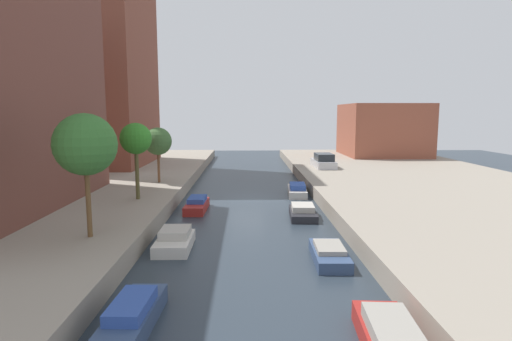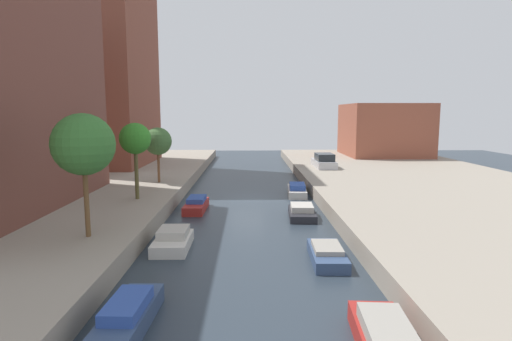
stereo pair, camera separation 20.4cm
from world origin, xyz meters
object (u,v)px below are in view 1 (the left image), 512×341
object	(u,v)px
street_tree_1	(136,139)
moored_boat_left_0	(132,316)
street_tree_0	(85,145)
low_block_right	(383,130)
moored_boat_left_1	(175,241)
street_tree_2	(158,141)
moored_boat_left_2	(197,205)
apartment_tower_far	(97,38)
moored_boat_right_2	(303,212)
parked_car	(324,162)
moored_boat_right_3	(297,190)
moored_boat_right_1	(329,254)

from	to	relation	value
street_tree_1	moored_boat_left_0	distance (m)	15.83
street_tree_0	low_block_right	bearing A→B (deg)	55.51
moored_boat_left_1	low_block_right	bearing A→B (deg)	58.59
street_tree_2	moored_boat_left_2	distance (m)	7.82
moored_boat_left_1	street_tree_2	bearing A→B (deg)	104.63
apartment_tower_far	street_tree_2	xyz separation A→B (m)	(8.82, -12.63, -10.20)
street_tree_1	moored_boat_right_2	distance (m)	11.61
parked_car	moored_boat_right_2	xyz separation A→B (m)	(-4.40, -16.88, -1.27)
street_tree_2	moored_boat_right_2	world-z (taller)	street_tree_2
street_tree_1	moored_boat_right_3	size ratio (longest dim) A/B	1.19
parked_car	moored_boat_left_0	xyz separation A→B (m)	(-11.43, -30.49, -1.19)
parked_car	moored_boat_left_1	world-z (taller)	parked_car
moored_boat_right_1	parked_car	bearing A→B (deg)	80.20
moored_boat_right_1	moored_boat_left_0	bearing A→B (deg)	-141.04
street_tree_1	moored_boat_right_1	world-z (taller)	street_tree_1
street_tree_2	moored_boat_right_1	world-z (taller)	street_tree_2
apartment_tower_far	street_tree_2	size ratio (longest dim) A/B	6.10
apartment_tower_far	parked_car	xyz separation A→B (m)	(23.85, -3.49, -12.91)
street_tree_1	moored_boat_right_1	distance (m)	14.73
apartment_tower_far	moored_boat_right_1	bearing A→B (deg)	-55.21
low_block_right	street_tree_2	bearing A→B (deg)	-139.25
low_block_right	moored_boat_right_2	size ratio (longest dim) A/B	3.06
moored_boat_left_0	moored_boat_left_1	size ratio (longest dim) A/B	1.26
moored_boat_left_1	moored_boat_right_3	size ratio (longest dim) A/B	0.75
street_tree_0	moored_boat_left_1	xyz separation A→B (m)	(3.57, 1.26, -4.76)
street_tree_1	moored_boat_left_2	world-z (taller)	street_tree_1
apartment_tower_far	moored_boat_left_0	xyz separation A→B (m)	(12.42, -33.98, -14.10)
parked_car	street_tree_0	bearing A→B (deg)	-121.96
apartment_tower_far	moored_boat_right_3	world-z (taller)	apartment_tower_far
apartment_tower_far	street_tree_1	world-z (taller)	apartment_tower_far
street_tree_0	moored_boat_right_1	size ratio (longest dim) A/B	1.58
low_block_right	street_tree_1	size ratio (longest dim) A/B	2.14
street_tree_0	street_tree_2	world-z (taller)	street_tree_0
street_tree_0	street_tree_1	xyz separation A→B (m)	(0.00, 8.35, -0.28)
street_tree_0	moored_boat_left_1	bearing A→B (deg)	19.41
moored_boat_right_2	low_block_right	bearing A→B (deg)	63.69
apartment_tower_far	street_tree_1	xyz separation A→B (m)	(8.82, -19.23, -9.63)
street_tree_0	moored_boat_left_0	bearing A→B (deg)	-60.62
street_tree_1	moored_boat_left_1	size ratio (longest dim) A/B	1.57
moored_boat_left_0	moored_boat_right_1	xyz separation A→B (m)	(7.16, 5.79, -0.10)
parked_car	moored_boat_left_0	bearing A→B (deg)	-110.55
moored_boat_left_0	moored_boat_left_2	bearing A→B (deg)	89.64
moored_boat_left_1	moored_boat_left_2	bearing A→B (deg)	89.11
moored_boat_left_2	moored_boat_right_3	distance (m)	9.07
street_tree_0	moored_boat_left_1	distance (m)	6.08
street_tree_2	moored_boat_left_2	bearing A→B (deg)	-56.85
street_tree_2	apartment_tower_far	bearing A→B (deg)	124.93
moored_boat_right_1	street_tree_0	bearing A→B (deg)	176.78
street_tree_1	moored_boat_left_0	xyz separation A→B (m)	(3.60, -14.75, -4.47)
moored_boat_right_2	street_tree_0	bearing A→B (deg)	-145.84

